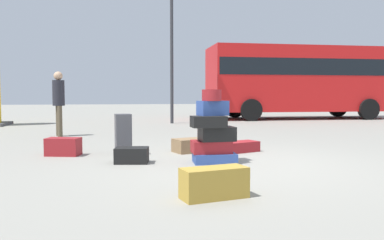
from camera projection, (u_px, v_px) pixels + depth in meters
name	position (u px, v px, depth m)	size (l,w,h in m)	color
ground_plane	(236.00, 164.00, 5.96)	(80.00, 80.00, 0.00)	gray
suitcase_tower	(213.00, 133.00, 6.04)	(0.72, 0.51, 1.14)	#334F99
suitcase_maroon_foreground_far	(240.00, 147.00, 7.23)	(0.68, 0.35, 0.19)	maroon
suitcase_charcoal_behind_tower	(123.00, 134.00, 6.86)	(0.27, 0.29, 0.72)	#4C4C51
suitcase_brown_foreground_near	(189.00, 145.00, 7.18)	(0.54, 0.42, 0.25)	olive
suitcase_tan_left_side	(214.00, 183.00, 3.98)	(0.68, 0.28, 0.32)	#B28C33
suitcase_maroon_white_trunk	(63.00, 147.00, 6.79)	(0.57, 0.32, 0.31)	maroon
suitcase_black_right_side	(132.00, 155.00, 6.04)	(0.51, 0.34, 0.24)	black
person_bearded_onlooker	(59.00, 98.00, 9.92)	(0.30, 0.33, 1.65)	brown
parked_bus	(299.00, 78.00, 17.42)	(8.14, 2.90, 3.15)	red
lamp_post	(172.00, 17.00, 14.33)	(0.36, 0.36, 6.04)	#333338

